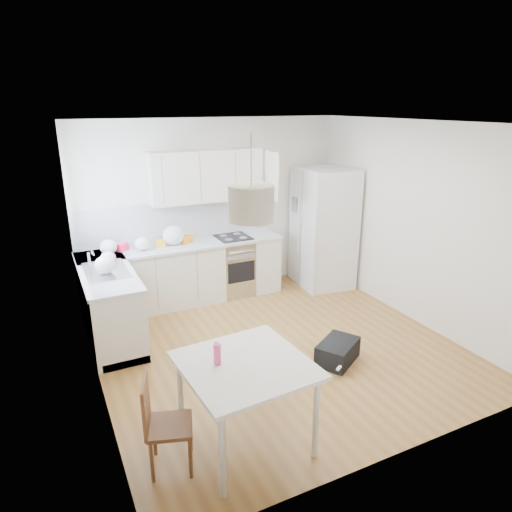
{
  "coord_description": "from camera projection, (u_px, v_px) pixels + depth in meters",
  "views": [
    {
      "loc": [
        -2.44,
        -4.45,
        2.91
      ],
      "look_at": [
        -0.08,
        0.4,
        1.09
      ],
      "focal_mm": 32.0,
      "sensor_mm": 36.0,
      "label": 1
    }
  ],
  "objects": [
    {
      "name": "cabinets_left",
      "position": [
        109.0,
        304.0,
        5.87
      ],
      "size": [
        0.6,
        1.8,
        0.88
      ],
      "primitive_type": "cube",
      "color": "beige",
      "rests_on": "floor"
    },
    {
      "name": "wall_back",
      "position": [
        213.0,
        208.0,
        7.09
      ],
      "size": [
        4.2,
        0.0,
        4.2
      ],
      "primitive_type": "plane",
      "rotation": [
        1.57,
        0.0,
        0.0
      ],
      "color": "silver",
      "rests_on": "floor"
    },
    {
      "name": "refrigerator",
      "position": [
        324.0,
        227.0,
        7.45
      ],
      "size": [
        1.0,
        1.05,
        1.93
      ],
      "primitive_type": null,
      "rotation": [
        0.0,
        0.0,
        -0.1
      ],
      "color": "white",
      "rests_on": "floor"
    },
    {
      "name": "grocery_bag_a",
      "position": [
        109.0,
        247.0,
        6.25
      ],
      "size": [
        0.23,
        0.19,
        0.21
      ],
      "primitive_type": "ellipsoid",
      "color": "white",
      "rests_on": "counter_back"
    },
    {
      "name": "window_glassblock",
      "position": [
        73.0,
        207.0,
        5.29
      ],
      "size": [
        0.02,
        1.0,
        1.0
      ],
      "primitive_type": "cube",
      "color": "#BFE0F9",
      "rests_on": "wall_left"
    },
    {
      "name": "wall_right",
      "position": [
        414.0,
        223.0,
        6.17
      ],
      "size": [
        0.0,
        4.2,
        4.2
      ],
      "primitive_type": "plane",
      "rotation": [
        1.57,
        0.0,
        -1.57
      ],
      "color": "silver",
      "rests_on": "floor"
    },
    {
      "name": "drink_bottle",
      "position": [
        217.0,
        352.0,
        3.81
      ],
      "size": [
        0.07,
        0.07,
        0.22
      ],
      "primitive_type": "cylinder",
      "rotation": [
        0.0,
        0.0,
        -0.13
      ],
      "color": "#E43F78",
      "rests_on": "dining_table"
    },
    {
      "name": "range_oven",
      "position": [
        234.0,
        267.0,
        7.21
      ],
      "size": [
        0.5,
        0.61,
        0.88
      ],
      "primitive_type": null,
      "color": "#B2B4B7",
      "rests_on": "floor"
    },
    {
      "name": "wall_left",
      "position": [
        88.0,
        271.0,
        4.43
      ],
      "size": [
        0.0,
        4.2,
        4.2
      ],
      "primitive_type": "plane",
      "rotation": [
        1.57,
        0.0,
        1.57
      ],
      "color": "silver",
      "rests_on": "floor"
    },
    {
      "name": "dining_chair",
      "position": [
        170.0,
        424.0,
        3.71
      ],
      "size": [
        0.45,
        0.45,
        0.85
      ],
      "primitive_type": null,
      "rotation": [
        0.0,
        0.0,
        -0.31
      ],
      "color": "#492F16",
      "rests_on": "floor"
    },
    {
      "name": "grocery_bag_b",
      "position": [
        142.0,
        244.0,
        6.4
      ],
      "size": [
        0.22,
        0.19,
        0.2
      ],
      "primitive_type": "ellipsoid",
      "color": "white",
      "rests_on": "counter_back"
    },
    {
      "name": "grocery_bag_e",
      "position": [
        105.0,
        265.0,
        5.53
      ],
      "size": [
        0.25,
        0.21,
        0.23
      ],
      "primitive_type": "ellipsoid",
      "color": "white",
      "rests_on": "counter_left"
    },
    {
      "name": "snack_red",
      "position": [
        122.0,
        247.0,
        6.41
      ],
      "size": [
        0.19,
        0.18,
        0.11
      ],
      "primitive_type": "cube",
      "rotation": [
        0.0,
        0.0,
        0.68
      ],
      "color": "red",
      "rests_on": "counter_back"
    },
    {
      "name": "upper_cabinets",
      "position": [
        206.0,
        176.0,
        6.72
      ],
      "size": [
        1.7,
        0.32,
        0.75
      ],
      "primitive_type": "cube",
      "color": "beige",
      "rests_on": "wall_back"
    },
    {
      "name": "floor",
      "position": [
        276.0,
        346.0,
        5.73
      ],
      "size": [
        4.2,
        4.2,
        0.0
      ],
      "primitive_type": "plane",
      "color": "brown",
      "rests_on": "ground"
    },
    {
      "name": "backsplash_left",
      "position": [
        78.0,
        250.0,
        5.5
      ],
      "size": [
        0.01,
        1.8,
        0.58
      ],
      "primitive_type": "cube",
      "color": "white",
      "rests_on": "wall_left"
    },
    {
      "name": "backsplash_back",
      "position": [
        176.0,
        221.0,
        6.88
      ],
      "size": [
        3.0,
        0.01,
        0.58
      ],
      "primitive_type": "cube",
      "color": "white",
      "rests_on": "wall_back"
    },
    {
      "name": "ceiling",
      "position": [
        279.0,
        123.0,
        4.87
      ],
      "size": [
        4.2,
        4.2,
        0.0
      ],
      "primitive_type": "plane",
      "rotation": [
        3.14,
        0.0,
        0.0
      ],
      "color": "white",
      "rests_on": "wall_back"
    },
    {
      "name": "sink",
      "position": [
        106.0,
        271.0,
        5.68
      ],
      "size": [
        0.5,
        0.8,
        0.16
      ],
      "primitive_type": null,
      "color": "#B2B4B7",
      "rests_on": "counter_left"
    },
    {
      "name": "snack_orange",
      "position": [
        186.0,
        239.0,
        6.76
      ],
      "size": [
        0.2,
        0.18,
        0.12
      ],
      "primitive_type": "cube",
      "rotation": [
        0.0,
        0.0,
        0.51
      ],
      "color": "orange",
      "rests_on": "counter_back"
    },
    {
      "name": "dining_table",
      "position": [
        245.0,
        373.0,
        3.88
      ],
      "size": [
        1.1,
        1.1,
        0.82
      ],
      "rotation": [
        0.0,
        0.0,
        0.07
      ],
      "color": "beige",
      "rests_on": "floor"
    },
    {
      "name": "pendant_lamp",
      "position": [
        251.0,
        203.0,
        3.46
      ],
      "size": [
        0.37,
        0.37,
        0.27
      ],
      "primitive_type": "cylinder",
      "rotation": [
        0.0,
        0.0,
        -0.05
      ],
      "color": "#B5A98B",
      "rests_on": "ceiling"
    },
    {
      "name": "cabinets_back",
      "position": [
        185.0,
        274.0,
        6.88
      ],
      "size": [
        3.0,
        0.6,
        0.88
      ],
      "primitive_type": "cube",
      "color": "beige",
      "rests_on": "floor"
    },
    {
      "name": "grocery_bag_c",
      "position": [
        173.0,
        235.0,
        6.65
      ],
      "size": [
        0.32,
        0.27,
        0.29
      ],
      "primitive_type": "ellipsoid",
      "color": "white",
      "rests_on": "counter_back"
    },
    {
      "name": "gym_bag",
      "position": [
        338.0,
        352.0,
        5.36
      ],
      "size": [
        0.65,
        0.59,
        0.25
      ],
      "primitive_type": "cube",
      "rotation": [
        0.0,
        0.0,
        0.55
      ],
      "color": "black",
      "rests_on": "floor"
    },
    {
      "name": "counter_left",
      "position": [
        105.0,
        271.0,
        5.72
      ],
      "size": [
        0.64,
        1.82,
        0.04
      ],
      "primitive_type": "cube",
      "color": "#B6B9BB",
      "rests_on": "cabinets_left"
    },
    {
      "name": "counter_back",
      "position": [
        183.0,
        245.0,
        6.73
      ],
      "size": [
        3.02,
        0.64,
        0.04
      ],
      "primitive_type": "cube",
      "color": "#B6B9BB",
      "rests_on": "cabinets_back"
    },
    {
      "name": "snack_yellow",
      "position": [
        160.0,
        243.0,
        6.59
      ],
      "size": [
        0.17,
        0.13,
        0.1
      ],
      "primitive_type": "cube",
      "rotation": [
        0.0,
        0.0,
        -0.26
      ],
      "color": "gold",
      "rests_on": "counter_back"
    },
    {
      "name": "grocery_bag_d",
      "position": [
        108.0,
        258.0,
        5.87
      ],
      "size": [
        0.19,
        0.16,
        0.17
      ],
      "primitive_type": "ellipsoid",
      "color": "white",
      "rests_on": "counter_back"
    }
  ]
}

